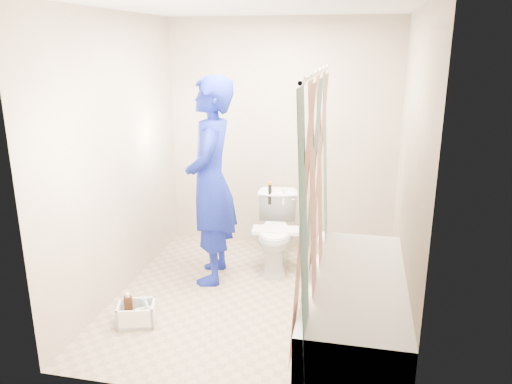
% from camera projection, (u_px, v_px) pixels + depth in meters
% --- Properties ---
extents(floor, '(2.60, 2.60, 0.00)m').
position_uv_depth(floor, '(255.00, 299.00, 4.34)').
color(floor, tan).
rests_on(floor, ground).
extents(ceiling, '(2.40, 2.60, 0.02)m').
position_uv_depth(ceiling, '(255.00, 6.00, 3.66)').
color(ceiling, silver).
rests_on(ceiling, wall_back).
extents(wall_back, '(2.40, 0.02, 2.40)m').
position_uv_depth(wall_back, '(282.00, 137.00, 5.22)').
color(wall_back, '#BAAE8F').
rests_on(wall_back, ground).
extents(wall_front, '(2.40, 0.02, 2.40)m').
position_uv_depth(wall_front, '(206.00, 218.00, 2.78)').
color(wall_front, '#BAAE8F').
rests_on(wall_front, ground).
extents(wall_left, '(0.02, 2.60, 2.40)m').
position_uv_depth(wall_left, '(117.00, 158.00, 4.24)').
color(wall_left, '#BAAE8F').
rests_on(wall_left, ground).
extents(wall_right, '(0.02, 2.60, 2.40)m').
position_uv_depth(wall_right, '(411.00, 173.00, 3.76)').
color(wall_right, '#BAAE8F').
rests_on(wall_right, ground).
extents(bathtub, '(0.70, 1.75, 0.50)m').
position_uv_depth(bathtub, '(355.00, 306.00, 3.69)').
color(bathtub, white).
rests_on(bathtub, ground).
extents(curtain_rod, '(0.02, 1.90, 0.02)m').
position_uv_depth(curtain_rod, '(318.00, 73.00, 3.28)').
color(curtain_rod, silver).
rests_on(curtain_rod, wall_back).
extents(shower_curtain, '(0.06, 1.75, 1.80)m').
position_uv_depth(shower_curtain, '(314.00, 207.00, 3.55)').
color(shower_curtain, white).
rests_on(shower_curtain, curtain_rod).
extents(toilet, '(0.48, 0.75, 0.72)m').
position_uv_depth(toilet, '(276.00, 232.00, 4.89)').
color(toilet, white).
rests_on(toilet, ground).
extents(tank_lid, '(0.46, 0.24, 0.03)m').
position_uv_depth(tank_lid, '(276.00, 230.00, 4.76)').
color(tank_lid, white).
rests_on(tank_lid, toilet).
extents(tank_internals, '(0.18, 0.06, 0.23)m').
position_uv_depth(tank_internals, '(273.00, 192.00, 4.98)').
color(tank_internals, black).
rests_on(tank_internals, toilet).
extents(plumber, '(0.55, 0.75, 1.88)m').
position_uv_depth(plumber, '(211.00, 182.00, 4.48)').
color(plumber, '#1026A8').
rests_on(plumber, ground).
extents(cleaning_caddy, '(0.34, 0.30, 0.22)m').
position_uv_depth(cleaning_caddy, '(138.00, 314.00, 3.94)').
color(cleaning_caddy, white).
rests_on(cleaning_caddy, ground).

